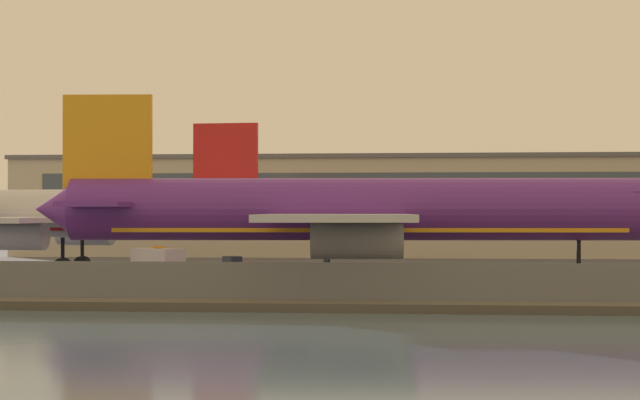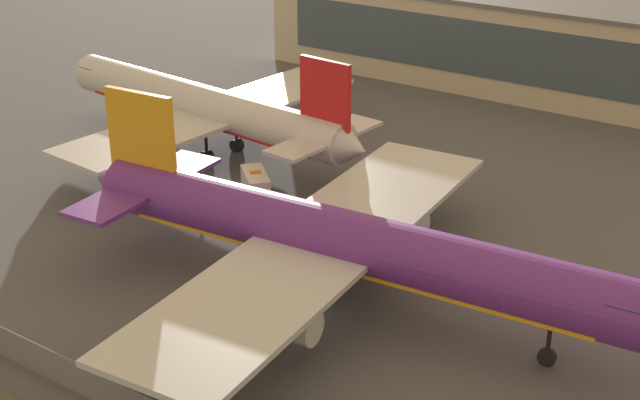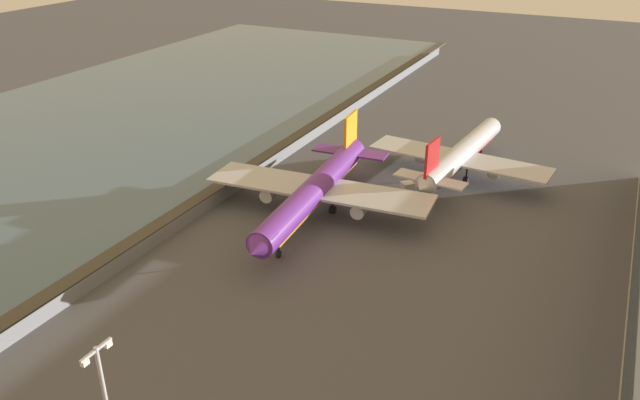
{
  "view_description": "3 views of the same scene",
  "coord_description": "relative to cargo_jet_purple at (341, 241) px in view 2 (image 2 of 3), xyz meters",
  "views": [
    {
      "loc": [
        9.09,
        -88.72,
        5.48
      ],
      "look_at": [
        -0.9,
        3.17,
        6.33
      ],
      "focal_mm": 70.0,
      "sensor_mm": 36.0,
      "label": 1
    },
    {
      "loc": [
        34.21,
        -46.59,
        35.68
      ],
      "look_at": [
        -2.89,
        7.53,
        5.96
      ],
      "focal_mm": 50.0,
      "sensor_mm": 36.0,
      "label": 2
    },
    {
      "loc": [
        94.08,
        49.93,
        52.96
      ],
      "look_at": [
        5.45,
        5.72,
        5.31
      ],
      "focal_mm": 35.0,
      "sensor_mm": 36.0,
      "label": 3
    }
  ],
  "objects": [
    {
      "name": "ground_plane",
      "position": [
        -1.97,
        -3.15,
        -5.44
      ],
      "size": [
        500.0,
        500.0,
        0.0
      ],
      "primitive_type": "plane",
      "color": "#4C4C51"
    },
    {
      "name": "ops_van",
      "position": [
        -18.36,
        12.85,
        -4.16
      ],
      "size": [
        5.29,
        5.02,
        2.48
      ],
      "color": "white",
      "rests_on": "ground"
    },
    {
      "name": "cargo_jet_purple",
      "position": [
        0.0,
        0.0,
        0.0
      ],
      "size": [
        49.86,
        43.02,
        14.26
      ],
      "color": "#602889",
      "rests_on": "ground"
    },
    {
      "name": "passenger_jet_silver",
      "position": [
        -29.77,
        18.96,
        -0.32
      ],
      "size": [
        44.51,
        38.19,
        13.43
      ],
      "color": "silver",
      "rests_on": "ground"
    },
    {
      "name": "baggage_tug",
      "position": [
        -10.81,
        9.08,
        -4.64
      ],
      "size": [
        3.41,
        3.38,
        1.8
      ],
      "color": "red",
      "rests_on": "ground"
    }
  ]
}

